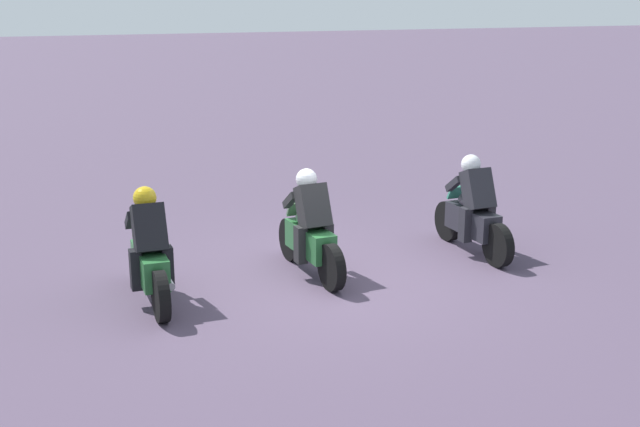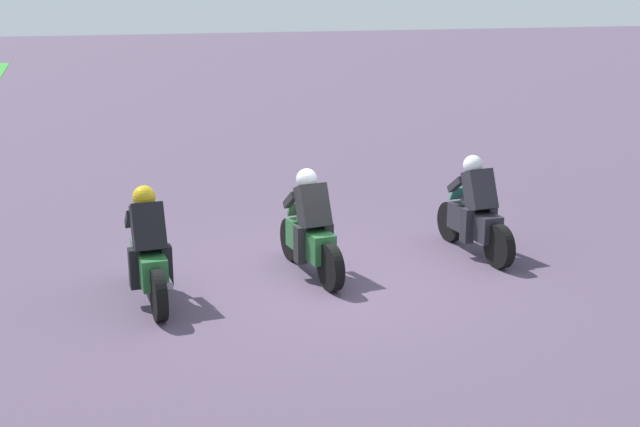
% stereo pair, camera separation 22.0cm
% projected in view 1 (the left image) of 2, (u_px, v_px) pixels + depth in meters
% --- Properties ---
extents(ground_plane, '(120.00, 120.00, 0.00)m').
position_uv_depth(ground_plane, '(326.00, 279.00, 11.58)').
color(ground_plane, '#4D3E53').
extents(rider_lane_a, '(2.04, 0.55, 1.51)m').
position_uv_depth(rider_lane_a, '(473.00, 213.00, 12.57)').
color(rider_lane_a, black).
rests_on(rider_lane_a, ground_plane).
extents(rider_lane_b, '(2.04, 0.57, 1.51)m').
position_uv_depth(rider_lane_b, '(310.00, 232.00, 11.62)').
color(rider_lane_b, black).
rests_on(rider_lane_b, ground_plane).
extents(rider_lane_c, '(2.04, 0.55, 1.51)m').
position_uv_depth(rider_lane_c, '(150.00, 256.00, 10.61)').
color(rider_lane_c, black).
rests_on(rider_lane_c, ground_plane).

